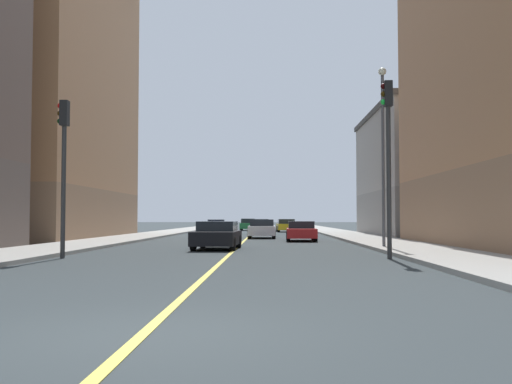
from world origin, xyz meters
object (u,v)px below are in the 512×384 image
Objects in this scene: car_blue at (217,226)px; car_white at (262,229)px; building_left_mid at (436,173)px; building_right_midblock at (37,77)px; car_green at (248,225)px; car_yellow at (286,226)px; traffic_light_right_near at (63,155)px; car_black at (217,235)px; car_red at (301,231)px; street_lamp_left_near at (383,139)px; traffic_light_left_near at (388,144)px; car_teal at (259,227)px.

car_white is at bearing -73.06° from car_blue.
building_right_midblock is (-29.70, -6.23, 6.43)m from building_left_mid.
car_yellow is at bearing -58.69° from car_green.
traffic_light_right_near is 46.67m from car_green.
building_right_midblock is 5.33× the size of car_black.
car_yellow is at bearing 82.95° from car_black.
building_left_mid is at bearing 20.31° from car_white.
car_yellow is at bearing 90.57° from car_red.
car_yellow is (-3.42, 33.45, -4.36)m from street_lamp_left_near.
car_white reaches higher than car_yellow.
building_left_mid is 31.02m from building_right_midblock.
car_green is at bearing 83.93° from traffic_light_right_near.
street_lamp_left_near is 8.73m from car_black.
traffic_light_right_near reaches higher than car_red.
street_lamp_left_near reaches higher than car_red.
car_white is (-4.68, 21.08, -3.37)m from traffic_light_left_near.
car_black is at bearing -97.05° from car_yellow.
traffic_light_left_near is 21.86m from car_white.
car_yellow is (-11.54, 13.32, -4.35)m from building_left_mid.
car_green is at bearing 127.93° from building_left_mid.
car_white is (-2.28, -18.43, 0.01)m from car_yellow.
building_right_midblock is 5.06× the size of car_teal.
car_teal reaches higher than car_red.
traffic_light_left_near is 31.04m from car_teal.
car_teal is at bearing 91.94° from car_white.
car_yellow is 7.65m from car_blue.
building_right_midblock is 5.48× the size of car_blue.
building_right_midblock reaches higher than street_lamp_left_near.
car_yellow reaches higher than car_blue.
traffic_light_right_near is (9.10, -19.97, -7.78)m from building_right_midblock.
traffic_light_right_near is 18.67m from car_red.
street_lamp_left_near is at bearing -32.81° from building_right_midblock.
car_teal is at bearing -53.15° from car_blue.
building_right_midblock is 22.49m from car_blue.
traffic_light_left_near is at bearing -75.61° from car_blue.
car_green reaches higher than car_white.
car_white is (-5.70, 15.02, -4.36)m from street_lamp_left_near.
street_lamp_left_near is at bearing -69.22° from car_white.
traffic_light_left_near is 46.89m from car_green.
traffic_light_right_near is at bearing -107.82° from car_white.
car_red is (18.39, -4.07, -10.83)m from building_right_midblock.
car_white is (-2.51, 5.18, 0.05)m from car_red.
car_black is at bearing -84.80° from car_blue.
car_blue is at bearing 95.20° from car_black.
car_green is at bearing 61.97° from building_right_midblock.
building_left_mid is 3.75× the size of car_yellow.
car_white is (0.32, -9.37, -0.00)m from car_teal.
car_black is 33.69m from car_yellow.
traffic_light_right_near is at bearing -154.09° from street_lamp_left_near.
building_left_mid is 3.97× the size of car_black.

